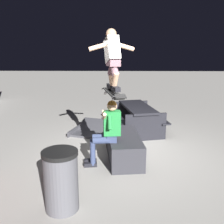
{
  "coord_description": "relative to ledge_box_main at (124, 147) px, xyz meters",
  "views": [
    {
      "loc": [
        -5.49,
        0.23,
        2.41
      ],
      "look_at": [
        -0.48,
        0.32,
        1.12
      ],
      "focal_mm": 41.58,
      "sensor_mm": 36.0,
      "label": 1
    }
  ],
  "objects": [
    {
      "name": "skateboard",
      "position": [
        -0.4,
        0.22,
        1.26
      ],
      "size": [
        1.03,
        0.49,
        0.13
      ],
      "color": "black"
    },
    {
      "name": "picnic_table_back",
      "position": [
        1.87,
        -0.43,
        0.24
      ],
      "size": [
        1.95,
        1.67,
        0.75
      ],
      "color": "black",
      "rests_on": "ground"
    },
    {
      "name": "trash_bin",
      "position": [
        -1.84,
        0.97,
        0.21
      ],
      "size": [
        0.53,
        0.53,
        0.94
      ],
      "color": "#47474C",
      "rests_on": "ground"
    },
    {
      "name": "ledge_box_main",
      "position": [
        0.0,
        0.0,
        0.0
      ],
      "size": [
        1.58,
        0.82,
        0.52
      ],
      "primitive_type": "cube",
      "rotation": [
        0.0,
        0.0,
        0.11
      ],
      "color": "#28282D",
      "rests_on": "ground"
    },
    {
      "name": "ground_plane",
      "position": [
        0.2,
        -0.07,
        -0.26
      ],
      "size": [
        40.0,
        40.0,
        0.0
      ],
      "primitive_type": "plane",
      "color": "gray"
    },
    {
      "name": "skater_airborne",
      "position": [
        -0.35,
        0.24,
        1.95
      ],
      "size": [
        0.64,
        0.87,
        1.12
      ],
      "color": "black"
    },
    {
      "name": "kicker_ramp",
      "position": [
        1.77,
        0.84,
        -0.21
      ],
      "size": [
        1.42,
        1.29,
        0.33
      ],
      "color": "#38383D",
      "rests_on": "ground"
    },
    {
      "name": "person_sitting_on_ledge",
      "position": [
        -0.3,
        0.36,
        0.5
      ],
      "size": [
        0.6,
        0.77,
        1.36
      ],
      "color": "#2D3856",
      "rests_on": "ground"
    }
  ]
}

